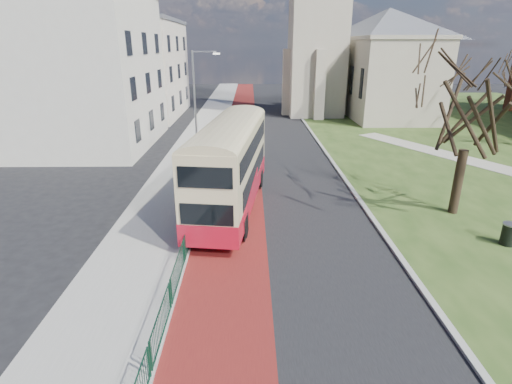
{
  "coord_description": "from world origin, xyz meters",
  "views": [
    {
      "loc": [
        -0.23,
        -13.6,
        8.54
      ],
      "look_at": [
        0.04,
        4.0,
        2.0
      ],
      "focal_mm": 28.0,
      "sensor_mm": 36.0,
      "label": 1
    }
  ],
  "objects_px": {
    "winter_tree_near": "(474,96)",
    "litter_bin": "(509,234)",
    "streetlamp": "(197,98)",
    "bus": "(230,162)"
  },
  "relations": [
    {
      "from": "litter_bin",
      "to": "streetlamp",
      "type": "bearing_deg",
      "value": 134.96
    },
    {
      "from": "winter_tree_near",
      "to": "streetlamp",
      "type": "bearing_deg",
      "value": 141.3
    },
    {
      "from": "winter_tree_near",
      "to": "bus",
      "type": "bearing_deg",
      "value": 176.1
    },
    {
      "from": "bus",
      "to": "streetlamp",
      "type": "bearing_deg",
      "value": 112.75
    },
    {
      "from": "streetlamp",
      "to": "litter_bin",
      "type": "distance_m",
      "value": 22.56
    },
    {
      "from": "streetlamp",
      "to": "bus",
      "type": "relative_size",
      "value": 0.7
    },
    {
      "from": "winter_tree_near",
      "to": "litter_bin",
      "type": "height_order",
      "value": "winter_tree_near"
    },
    {
      "from": "winter_tree_near",
      "to": "litter_bin",
      "type": "bearing_deg",
      "value": -79.58
    },
    {
      "from": "winter_tree_near",
      "to": "litter_bin",
      "type": "relative_size",
      "value": 8.6
    },
    {
      "from": "bus",
      "to": "litter_bin",
      "type": "distance_m",
      "value": 13.55
    }
  ]
}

